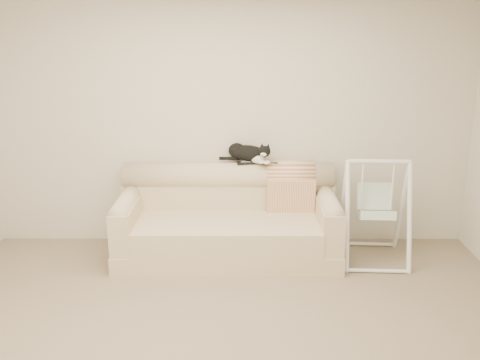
# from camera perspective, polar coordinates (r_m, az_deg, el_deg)

# --- Properties ---
(ground_plane) EXTENTS (5.00, 5.00, 0.00)m
(ground_plane) POSITION_cam_1_polar(r_m,az_deg,el_deg) (4.15, -1.54, -17.22)
(ground_plane) COLOR #6F6049
(ground_plane) RESTS_ON ground
(room_shell) EXTENTS (5.04, 4.04, 2.60)m
(room_shell) POSITION_cam_1_polar(r_m,az_deg,el_deg) (3.52, -1.73, 3.80)
(room_shell) COLOR beige
(room_shell) RESTS_ON ground
(sofa) EXTENTS (2.20, 0.93, 0.90)m
(sofa) POSITION_cam_1_polar(r_m,az_deg,el_deg) (5.42, -1.29, -4.47)
(sofa) COLOR tan
(sofa) RESTS_ON ground
(remote_a) EXTENTS (0.18, 0.07, 0.03)m
(remote_a) POSITION_cam_1_polar(r_m,az_deg,el_deg) (5.46, 0.63, 1.86)
(remote_a) COLOR black
(remote_a) RESTS_ON sofa
(remote_b) EXTENTS (0.17, 0.07, 0.02)m
(remote_b) POSITION_cam_1_polar(r_m,az_deg,el_deg) (5.46, 3.15, 1.83)
(remote_b) COLOR black
(remote_b) RESTS_ON sofa
(tuxedo_cat) EXTENTS (0.54, 0.37, 0.22)m
(tuxedo_cat) POSITION_cam_1_polar(r_m,az_deg,el_deg) (5.47, 0.88, 2.90)
(tuxedo_cat) COLOR black
(tuxedo_cat) RESTS_ON sofa
(throw_blanket) EXTENTS (0.49, 0.38, 0.58)m
(throw_blanket) POSITION_cam_1_polar(r_m,az_deg,el_deg) (5.53, 5.37, 0.01)
(throw_blanket) COLOR #BB653C
(throw_blanket) RESTS_ON sofa
(baby_swing) EXTENTS (0.66, 0.71, 1.04)m
(baby_swing) POSITION_cam_1_polar(r_m,az_deg,el_deg) (5.42, 14.22, -3.13)
(baby_swing) COLOR white
(baby_swing) RESTS_ON ground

